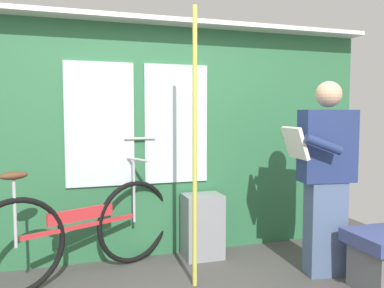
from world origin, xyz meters
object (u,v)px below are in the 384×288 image
bicycle_near_door (81,231)px  handrail_pole (195,149)px  passenger_reading_newspaper (325,174)px  trash_bin_by_wall (202,226)px

bicycle_near_door → handrail_pole: bearing=-50.2°
handrail_pole → passenger_reading_newspaper: bearing=-6.4°
passenger_reading_newspaper → handrail_pole: 1.12m
bicycle_near_door → passenger_reading_newspaper: passenger_reading_newspaper is taller
bicycle_near_door → handrail_pole: size_ratio=0.76×
trash_bin_by_wall → handrail_pole: bearing=-114.8°
bicycle_near_door → handrail_pole: handrail_pole is taller
passenger_reading_newspaper → handrail_pole: size_ratio=0.75×
bicycle_near_door → passenger_reading_newspaper: size_ratio=1.01×
bicycle_near_door → trash_bin_by_wall: (1.09, 0.14, -0.10)m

